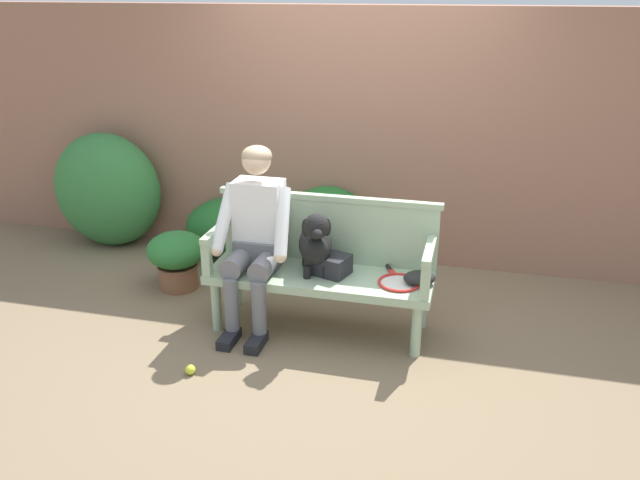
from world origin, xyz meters
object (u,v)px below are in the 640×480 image
object	(u,v)px
tennis_ball	(190,370)
potted_plant	(177,256)
dog_on_bench	(316,242)
sports_bag	(329,264)
garden_bench	(320,281)
person_seated	(256,232)
tennis_racket	(398,281)
baseball_glove	(419,278)

from	to	relation	value
tennis_ball	potted_plant	size ratio (longest dim) A/B	0.14
dog_on_bench	sports_bag	distance (m)	0.20
sports_bag	potted_plant	distance (m)	1.41
dog_on_bench	tennis_ball	distance (m)	1.18
dog_on_bench	sports_bag	xyz separation A→B (m)	(0.08, 0.04, -0.17)
garden_bench	person_seated	distance (m)	0.57
person_seated	sports_bag	bearing A→B (deg)	3.51
person_seated	tennis_ball	size ratio (longest dim) A/B	19.79
garden_bench	tennis_racket	bearing A→B (deg)	-1.27
dog_on_bench	tennis_racket	xyz separation A→B (m)	(0.57, 0.01, -0.23)
tennis_racket	sports_bag	distance (m)	0.50
dog_on_bench	potted_plant	distance (m)	1.38
tennis_racket	sports_bag	size ratio (longest dim) A/B	2.05
baseball_glove	potted_plant	size ratio (longest dim) A/B	0.46
person_seated	dog_on_bench	distance (m)	0.44
tennis_racket	baseball_glove	world-z (taller)	baseball_glove
dog_on_bench	potted_plant	size ratio (longest dim) A/B	1.02
sports_bag	tennis_ball	xyz separation A→B (m)	(-0.72, -0.80, -0.47)
baseball_glove	tennis_ball	world-z (taller)	baseball_glove
person_seated	baseball_glove	xyz separation A→B (m)	(1.15, 0.01, -0.23)
garden_bench	baseball_glove	bearing A→B (deg)	-0.55
garden_bench	potted_plant	world-z (taller)	potted_plant
tennis_racket	tennis_ball	bearing A→B (deg)	-147.41
dog_on_bench	baseball_glove	size ratio (longest dim) A/B	2.20
tennis_ball	dog_on_bench	bearing A→B (deg)	50.28
tennis_ball	garden_bench	bearing A→B (deg)	49.99
baseball_glove	potted_plant	world-z (taller)	baseball_glove
sports_bag	tennis_racket	bearing A→B (deg)	-3.28
tennis_racket	tennis_ball	distance (m)	1.49
potted_plant	person_seated	bearing A→B (deg)	-24.93
dog_on_bench	tennis_racket	size ratio (longest dim) A/B	0.84
sports_bag	potted_plant	bearing A→B (deg)	165.31
baseball_glove	potted_plant	distance (m)	2.03
tennis_racket	person_seated	bearing A→B (deg)	-179.79
potted_plant	garden_bench	bearing A→B (deg)	-15.98
dog_on_bench	tennis_ball	world-z (taller)	dog_on_bench
sports_bag	garden_bench	bearing A→B (deg)	-164.66
dog_on_bench	tennis_ball	xyz separation A→B (m)	(-0.63, -0.76, -0.64)
tennis_racket	potted_plant	size ratio (longest dim) A/B	1.21
garden_bench	baseball_glove	xyz separation A→B (m)	(0.69, -0.01, 0.10)
garden_bench	tennis_ball	bearing A→B (deg)	-130.01
tennis_ball	potted_plant	xyz separation A→B (m)	(-0.63, 1.15, 0.24)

